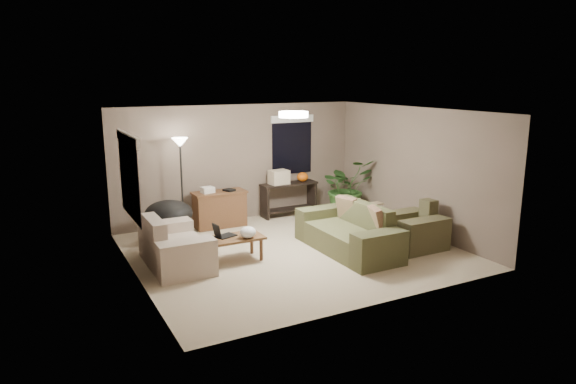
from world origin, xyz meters
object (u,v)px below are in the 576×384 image
loveseat (174,248)px  desk (220,209)px  main_sofa (349,235)px  armchair (413,231)px  floor_lamp (180,154)px  papasan_chair (169,218)px  console_table (289,197)px  houseplant (346,193)px  coffee_table (234,241)px  cat_scratching_post (376,216)px

loveseat → desk: loveseat is taller
main_sofa → loveseat: 3.09m
main_sofa → armchair: size_ratio=2.20×
loveseat → floor_lamp: (0.69, 1.80, 1.30)m
main_sofa → floor_lamp: bearing=132.6°
desk → papasan_chair: bearing=-156.8°
console_table → houseplant: (1.15, -0.59, 0.07)m
coffee_table → desk: bearing=76.0°
loveseat → floor_lamp: floor_lamp is taller
desk → console_table: size_ratio=0.85×
papasan_chair → desk: bearing=23.2°
console_table → floor_lamp: floor_lamp is taller
coffee_table → floor_lamp: bearing=97.6°
console_table → papasan_chair: 2.96m
coffee_table → cat_scratching_post: bearing=9.7°
floor_lamp → cat_scratching_post: floor_lamp is taller
desk → cat_scratching_post: bearing=-26.8°
console_table → armchair: bearing=-71.7°
papasan_chair → cat_scratching_post: 4.25m
desk → houseplant: 2.89m
armchair → houseplant: houseplant is taller
coffee_table → houseplant: houseplant is taller
coffee_table → armchair: bearing=-14.5°
loveseat → houseplant: size_ratio=1.23×
armchair → floor_lamp: size_ratio=0.52×
armchair → papasan_chair: bearing=148.6°
papasan_chair → floor_lamp: bearing=49.8°
coffee_table → cat_scratching_post: size_ratio=2.00×
console_table → houseplant: bearing=-27.0°
coffee_table → floor_lamp: size_ratio=0.52×
main_sofa → desk: (-1.53, 2.54, 0.08)m
cat_scratching_post → papasan_chair: bearing=166.9°
main_sofa → armchair: same height
desk → papasan_chair: 1.31m
floor_lamp → houseplant: size_ratio=1.47×
papasan_chair → floor_lamp: floor_lamp is taller
coffee_table → papasan_chair: 1.70m
main_sofa → floor_lamp: (-2.31, 2.51, 1.30)m
coffee_table → houseplant: 3.72m
loveseat → desk: size_ratio=1.45×
papasan_chair → loveseat: bearing=-101.8°
loveseat → console_table: (3.17, 1.94, 0.14)m
floor_lamp → houseplant: 3.82m
houseplant → coffee_table: bearing=-154.7°
armchair → console_table: armchair is taller
floor_lamp → cat_scratching_post: size_ratio=3.82×
coffee_table → desk: (0.51, 2.06, 0.02)m
console_table → desk: bearing=-176.2°
main_sofa → cat_scratching_post: (1.40, 1.06, -0.08)m
console_table → houseplant: 1.30m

